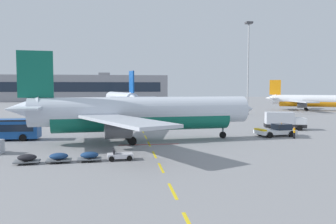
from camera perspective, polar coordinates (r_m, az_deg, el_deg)
name	(u,v)px	position (r m, az deg, el deg)	size (l,w,h in m)	color
ground	(256,127)	(68.49, 14.29, -2.34)	(400.00, 400.00, 0.00)	gray
apron_paint_markings	(143,131)	(59.45, -4.19, -3.19)	(8.00, 92.31, 0.01)	yellow
airliner_foreground	(139,113)	(47.97, -4.77, -0.20)	(34.82, 34.42, 12.20)	silver
pushback_tug	(277,130)	(55.91, 17.49, -2.91)	(6.37, 3.91, 2.08)	silver
airliner_mid_left	(310,101)	(120.83, 22.42, 1.75)	(27.33, 26.00, 9.96)	white
airliner_far_center	(121,99)	(106.00, -7.77, 2.08)	(32.93, 33.69, 11.89)	silver
fuel_service_truck	(284,121)	(64.63, 18.54, -1.34)	(7.38, 4.07, 3.14)	black
baggage_train	(75,157)	(36.42, -15.16, -7.14)	(11.67, 2.35, 1.14)	silver
ground_crew_worker	(294,132)	(54.07, 20.11, -3.09)	(0.37, 0.65, 1.76)	#232328
apron_light_mast_far	(248,57)	(96.64, 13.11, 8.75)	(1.80, 1.80, 25.00)	slate
terminal_satellite	(78,88)	(195.86, -14.67, 3.81)	(96.26, 23.73, 15.50)	gray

